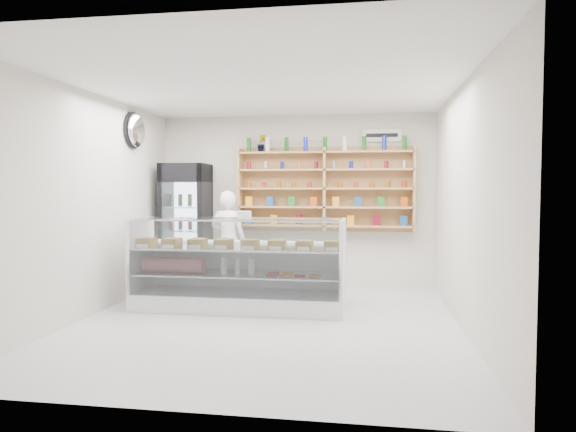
# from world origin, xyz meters

# --- Properties ---
(room) EXTENTS (5.00, 5.00, 5.00)m
(room) POSITION_xyz_m (0.00, 0.00, 1.40)
(room) COLOR silver
(room) RESTS_ON ground
(display_counter) EXTENTS (2.78, 0.83, 1.21)m
(display_counter) POSITION_xyz_m (-0.49, 0.62, 0.34)
(display_counter) COLOR white
(display_counter) RESTS_ON floor
(shop_worker) EXTENTS (0.61, 0.44, 1.57)m
(shop_worker) POSITION_xyz_m (-0.98, 1.89, 0.78)
(shop_worker) COLOR white
(shop_worker) RESTS_ON floor
(drinks_cooler) EXTENTS (0.75, 0.73, 2.00)m
(drinks_cooler) POSITION_xyz_m (-1.75, 2.10, 1.01)
(drinks_cooler) COLOR black
(drinks_cooler) RESTS_ON floor
(wall_shelving) EXTENTS (2.84, 0.28, 1.33)m
(wall_shelving) POSITION_xyz_m (0.50, 2.34, 1.59)
(wall_shelving) COLOR tan
(wall_shelving) RESTS_ON back_wall
(potted_plant) EXTENTS (0.16, 0.13, 0.28)m
(potted_plant) POSITION_xyz_m (-0.53, 2.34, 2.34)
(potted_plant) COLOR #1E6626
(potted_plant) RESTS_ON wall_shelving
(security_mirror) EXTENTS (0.15, 0.50, 0.50)m
(security_mirror) POSITION_xyz_m (-2.17, 1.20, 2.45)
(security_mirror) COLOR silver
(security_mirror) RESTS_ON left_wall
(wall_sign) EXTENTS (0.62, 0.03, 0.20)m
(wall_sign) POSITION_xyz_m (1.40, 2.47, 2.45)
(wall_sign) COLOR white
(wall_sign) RESTS_ON back_wall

